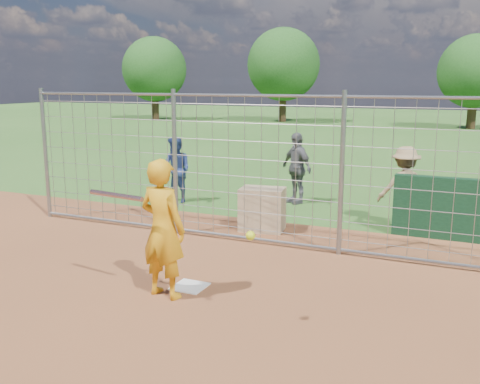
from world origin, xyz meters
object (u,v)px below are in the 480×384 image
at_px(batter, 163,229).
at_px(bystander_c, 404,187).
at_px(bystander_a, 176,170).
at_px(equipment_bin, 262,209).
at_px(bystander_b, 296,168).

xyz_separation_m(batter, bystander_c, (2.36, 4.74, -0.13)).
bearing_deg(bystander_c, batter, 35.62).
xyz_separation_m(batter, bystander_a, (-2.66, 4.83, -0.15)).
distance_m(bystander_c, equipment_bin, 2.73).
height_order(batter, equipment_bin, batter).
height_order(bystander_b, bystander_c, bystander_b).
xyz_separation_m(bystander_b, equipment_bin, (0.15, -2.47, -0.41)).
bearing_deg(bystander_b, equipment_bin, -52.67).
relative_size(batter, bystander_b, 1.12).
bearing_deg(batter, bystander_b, -80.94).
height_order(batter, bystander_a, batter).
bearing_deg(bystander_c, bystander_b, -52.43).
bearing_deg(bystander_a, bystander_b, 36.23).
bearing_deg(bystander_b, bystander_c, 9.30).
distance_m(batter, bystander_a, 5.51).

